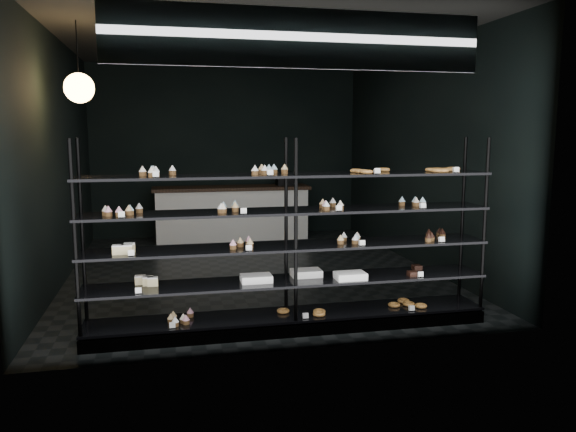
{
  "coord_description": "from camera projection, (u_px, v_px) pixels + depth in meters",
  "views": [
    {
      "loc": [
        -1.15,
        -7.74,
        1.96
      ],
      "look_at": [
        0.12,
        -1.9,
        1.07
      ],
      "focal_mm": 35.0,
      "sensor_mm": 36.0,
      "label": 1
    }
  ],
  "objects": [
    {
      "name": "signage",
      "position": [
        299.0,
        39.0,
        4.77
      ],
      "size": [
        3.3,
        0.05,
        0.5
      ],
      "color": "#0C163D",
      "rests_on": "room"
    },
    {
      "name": "display_shelf",
      "position": [
        288.0,
        268.0,
        5.55
      ],
      "size": [
        4.0,
        0.5,
        1.91
      ],
      "color": "black",
      "rests_on": "room"
    },
    {
      "name": "pendant_lamp",
      "position": [
        79.0,
        88.0,
        6.25
      ],
      "size": [
        0.33,
        0.33,
        0.9
      ],
      "color": "black",
      "rests_on": "room"
    },
    {
      "name": "room",
      "position": [
        250.0,
        159.0,
        7.77
      ],
      "size": [
        5.01,
        6.01,
        3.2
      ],
      "color": "black",
      "rests_on": "ground"
    },
    {
      "name": "service_counter",
      "position": [
        233.0,
        212.0,
        10.36
      ],
      "size": [
        2.85,
        0.65,
        1.23
      ],
      "color": "silver",
      "rests_on": "room"
    }
  ]
}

